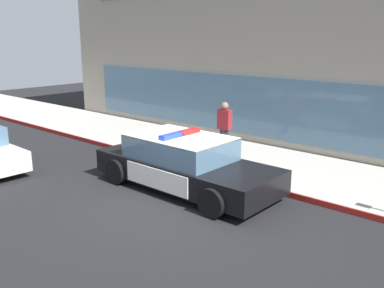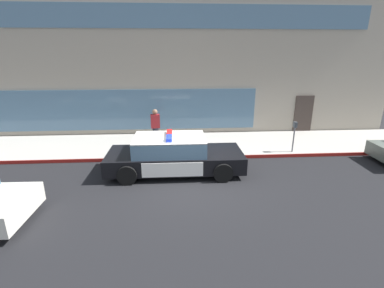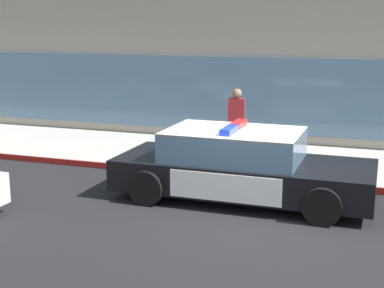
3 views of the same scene
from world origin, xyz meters
name	(u,v)px [view 1 (image 1 of 3)]	position (x,y,z in m)	size (l,w,h in m)	color
ground	(181,201)	(0.00, 0.00, 0.00)	(48.00, 48.00, 0.00)	black
sidewalk	(264,164)	(0.00, 3.74, 0.07)	(48.00, 3.57, 0.15)	#B2ADA3
curb_red_paint	(229,178)	(0.00, 1.94, 0.08)	(28.80, 0.04, 0.14)	maroon
storefront_building	(349,29)	(-0.34, 10.38, 4.13)	(23.00, 9.69, 8.26)	gray
police_cruiser	(184,163)	(-0.55, 0.74, 0.68)	(4.99, 2.18, 1.49)	black
fire_hydrant	(223,153)	(-0.74, 2.65, 0.50)	(0.34, 0.39, 0.73)	#4C994C
pedestrian_on_sidewalk	(224,129)	(-1.37, 3.53, 1.01)	(0.43, 0.32, 1.71)	#23232D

